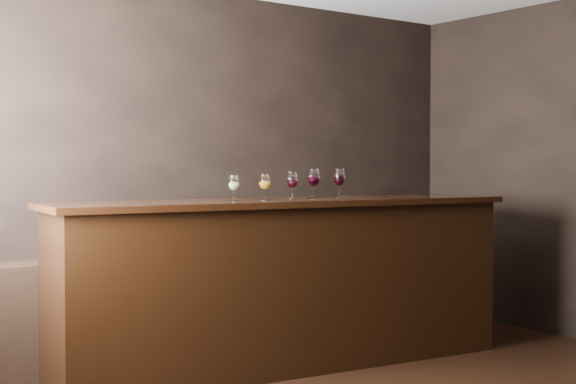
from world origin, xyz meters
TOP-DOWN VIEW (x-y plane):
  - room_shell at (-0.23, 0.11)m, footprint 5.02×4.52m
  - bar_counter at (0.04, 1.28)m, footprint 3.33×1.10m
  - bar_top at (0.04, 1.28)m, footprint 3.45×1.19m
  - back_bar_shelf at (-0.73, 2.03)m, footprint 2.16×0.40m
  - glass_white at (-0.40, 1.27)m, footprint 0.07×0.07m
  - glass_amber at (-0.16, 1.25)m, footprint 0.08×0.08m
  - glass_red_a at (0.07, 1.24)m, footprint 0.08×0.08m
  - glass_red_b at (0.29, 1.28)m, footprint 0.09×0.09m
  - glass_red_c at (0.54, 1.28)m, footprint 0.09×0.09m

SIDE VIEW (x-z plane):
  - back_bar_shelf at x=-0.73m, z-range 0.00..0.78m
  - bar_counter at x=0.04m, z-range 0.00..1.14m
  - bar_top at x=0.04m, z-range 1.14..1.19m
  - glass_white at x=-0.40m, z-range 1.22..1.39m
  - glass_amber at x=-0.16m, z-range 1.22..1.40m
  - glass_red_a at x=0.07m, z-range 1.22..1.41m
  - glass_red_c at x=0.54m, z-range 1.23..1.44m
  - glass_red_b at x=0.29m, z-range 1.23..1.44m
  - room_shell at x=-0.23m, z-range 0.40..3.21m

